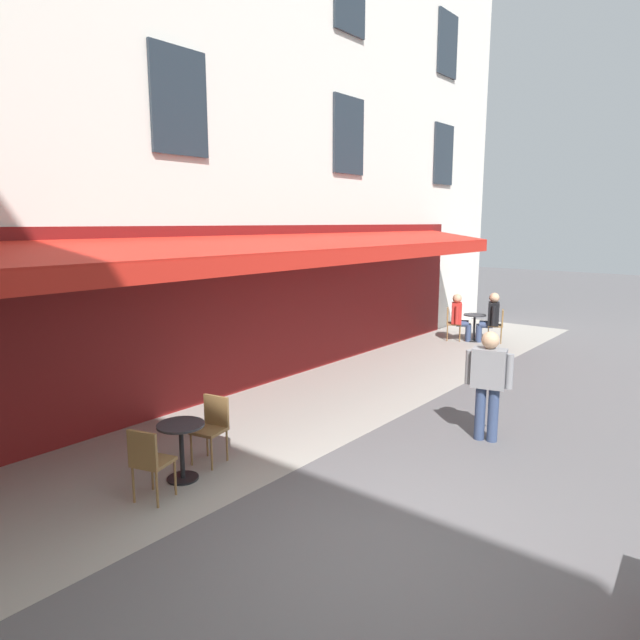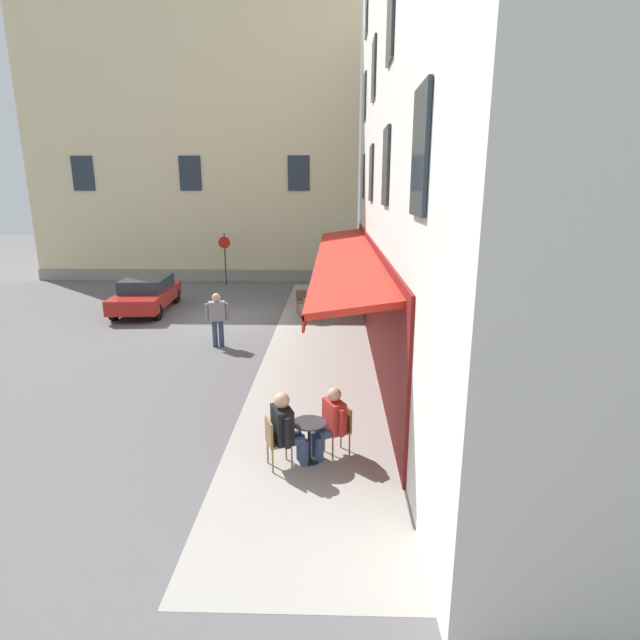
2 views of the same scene
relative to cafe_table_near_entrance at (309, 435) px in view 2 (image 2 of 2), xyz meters
The scene contains 19 objects.
ground_plane 10.70m from the cafe_table_near_entrance, 18.50° to the left, with size 70.00×70.00×0.00m, color #565456.
sidewalk_cafe_terrace 6.91m from the cafe_table_near_entrance, ahead, with size 20.50×3.20×0.01m, color gray.
cafe_building_facade 11.13m from the cafe_table_near_entrance, 44.79° to the right, with size 20.00×10.70×15.00m.
corner_building_facade 25.14m from the cafe_table_near_entrance, 16.59° to the left, with size 10.12×17.00×15.00m.
back_alley_steps 16.78m from the cafe_table_near_entrance, ahead, with size 2.40×1.75×0.60m.
cafe_table_near_entrance is the anchor object (origin of this frame).
cafe_chair_wicker_under_awning 0.63m from the cafe_table_near_entrance, 111.95° to the left, with size 0.52×0.52×0.91m.
cafe_chair_wicker_back_row 0.63m from the cafe_table_near_entrance, 63.34° to the right, with size 0.54×0.54×0.91m.
cafe_table_mid_terrace 10.37m from the cafe_table_near_entrance, ahead, with size 0.60×0.60×0.75m.
cafe_chair_wicker_kerbside 10.98m from the cafe_table_near_entrance, ahead, with size 0.50×0.50×0.91m.
cafe_chair_wicker_corner_right 9.74m from the cafe_table_near_entrance, ahead, with size 0.48×0.48×0.91m.
seated_patron_in_black 0.48m from the cafe_table_near_entrance, 111.95° to the left, with size 0.68×0.68×1.37m.
seated_companion_in_red 0.47m from the cafe_table_near_entrance, 63.34° to the right, with size 0.61×0.64×1.31m.
walking_pedestrian_in_grey 7.35m from the cafe_table_near_entrance, 25.28° to the left, with size 0.38×0.68×1.68m.
no_parking_sign 17.68m from the cafe_table_near_entrance, 16.67° to the left, with size 0.10×0.59×2.60m.
potted_plant_entrance_left 14.02m from the cafe_table_near_entrance, ahead, with size 0.47×0.47×0.91m.
potted_plant_mid_terrace 15.73m from the cafe_table_near_entrance, ahead, with size 0.64×0.64×0.93m.
potted_plant_entrance_right 16.39m from the cafe_table_near_entrance, ahead, with size 0.32×0.32×0.90m.
parked_car_red 13.26m from the cafe_table_near_entrance, 31.99° to the left, with size 4.42×2.11×1.33m.
Camera 2 is at (-18.16, -3.81, 4.70)m, focal length 28.07 mm.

